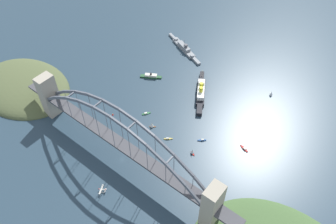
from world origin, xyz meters
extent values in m
plane|color=#283D4C|center=(0.00, 0.00, 0.00)|extent=(1400.00, 1400.00, 0.00)
cube|color=#ADA38E|center=(-112.17, 0.00, 27.92)|extent=(12.97, 19.09, 55.85)
cube|color=#ADA38E|center=(112.17, 0.00, 27.92)|extent=(12.97, 19.09, 55.85)
cube|color=#47474C|center=(0.00, 0.00, 28.58)|extent=(211.36, 13.25, 2.40)
cube|color=#47474C|center=(-130.65, 0.00, 28.58)|extent=(24.00, 13.25, 2.40)
cube|color=#47474C|center=(130.65, 0.00, 28.58)|extent=(24.00, 13.25, 2.40)
cube|color=slate|center=(-98.03, -5.96, 36.65)|extent=(23.69, 1.80, 18.72)
cube|color=slate|center=(-76.25, -5.96, 51.01)|extent=(23.38, 1.80, 15.33)
cube|color=slate|center=(-54.46, -5.96, 61.77)|extent=(23.00, 1.80, 11.93)
cube|color=slate|center=(-32.68, -5.96, 68.95)|extent=(22.55, 1.80, 8.49)
cube|color=slate|center=(-10.89, -5.96, 72.54)|extent=(22.05, 1.80, 4.98)
cube|color=slate|center=(10.89, -5.96, 72.54)|extent=(22.05, 1.80, 4.98)
cube|color=slate|center=(32.68, -5.96, 68.95)|extent=(22.55, 1.80, 8.49)
cube|color=slate|center=(54.46, -5.96, 61.77)|extent=(23.00, 1.80, 11.93)
cube|color=slate|center=(76.25, -5.96, 51.01)|extent=(23.38, 1.80, 15.33)
cube|color=slate|center=(98.03, -5.96, 36.65)|extent=(23.69, 1.80, 18.72)
cube|color=slate|center=(-98.03, 5.96, 36.65)|extent=(23.69, 1.80, 18.72)
cube|color=slate|center=(-76.25, 5.96, 51.01)|extent=(23.38, 1.80, 15.33)
cube|color=slate|center=(-54.46, 5.96, 61.77)|extent=(23.00, 1.80, 11.93)
cube|color=slate|center=(-32.68, 5.96, 68.95)|extent=(22.55, 1.80, 8.49)
cube|color=slate|center=(-10.89, 5.96, 72.54)|extent=(22.05, 1.80, 4.98)
cube|color=slate|center=(10.89, 5.96, 72.54)|extent=(22.05, 1.80, 4.98)
cube|color=slate|center=(32.68, 5.96, 68.95)|extent=(22.55, 1.80, 8.49)
cube|color=slate|center=(54.46, 5.96, 61.77)|extent=(23.00, 1.80, 11.93)
cube|color=slate|center=(76.25, 5.96, 51.01)|extent=(23.38, 1.80, 15.33)
cube|color=slate|center=(98.03, 5.96, 36.65)|extent=(23.69, 1.80, 18.72)
cube|color=slate|center=(-108.92, 0.00, 28.58)|extent=(1.40, 11.92, 1.40)
cube|color=slate|center=(-65.35, 0.00, 57.29)|extent=(1.40, 11.92, 1.40)
cube|color=slate|center=(-21.78, 0.00, 71.64)|extent=(1.40, 11.92, 1.40)
cube|color=slate|center=(21.78, 0.00, 71.64)|extent=(1.40, 11.92, 1.40)
cube|color=slate|center=(65.35, 0.00, 57.29)|extent=(1.40, 11.92, 1.40)
cube|color=slate|center=(108.92, 0.00, 28.58)|extent=(1.40, 11.92, 1.40)
cylinder|color=slate|center=(-87.14, -5.96, 37.25)|extent=(0.56, 0.56, 14.95)
cylinder|color=slate|center=(-87.14, 5.96, 37.25)|extent=(0.56, 0.56, 14.95)
cylinder|color=slate|center=(-65.35, -5.96, 43.53)|extent=(0.56, 0.56, 27.51)
cylinder|color=slate|center=(-65.35, 5.96, 43.53)|extent=(0.56, 0.56, 27.51)
cylinder|color=slate|center=(-43.57, -5.96, 48.02)|extent=(0.56, 0.56, 36.48)
cylinder|color=slate|center=(-43.57, 5.96, 48.02)|extent=(0.56, 0.56, 36.48)
cylinder|color=slate|center=(-21.78, -5.96, 50.71)|extent=(0.56, 0.56, 41.87)
cylinder|color=slate|center=(-21.78, 5.96, 50.71)|extent=(0.56, 0.56, 41.87)
cylinder|color=slate|center=(0.00, -5.96, 51.61)|extent=(0.56, 0.56, 43.66)
cylinder|color=slate|center=(0.00, 5.96, 51.61)|extent=(0.56, 0.56, 43.66)
cylinder|color=slate|center=(21.78, -5.96, 50.71)|extent=(0.56, 0.56, 41.87)
cylinder|color=slate|center=(21.78, 5.96, 50.71)|extent=(0.56, 0.56, 41.87)
cylinder|color=slate|center=(43.57, -5.96, 48.02)|extent=(0.56, 0.56, 36.48)
cylinder|color=slate|center=(43.57, 5.96, 48.02)|extent=(0.56, 0.56, 36.48)
cylinder|color=slate|center=(65.35, -5.96, 43.53)|extent=(0.56, 0.56, 27.51)
cylinder|color=slate|center=(65.35, 5.96, 43.53)|extent=(0.56, 0.56, 27.51)
cylinder|color=slate|center=(87.14, -5.96, 37.25)|extent=(0.56, 0.56, 14.95)
cylinder|color=slate|center=(87.14, 5.96, 37.25)|extent=(0.56, 0.56, 14.95)
ellipsoid|color=#515B38|center=(-179.41, 2.81, 0.00)|extent=(137.25, 101.94, 27.14)
cube|color=black|center=(8.38, 136.20, 2.58)|extent=(33.32, 45.12, 5.17)
cube|color=black|center=(-8.11, 162.72, 2.58)|extent=(12.97, 16.20, 5.17)
cube|color=black|center=(24.87, 109.68, 2.58)|extent=(13.91, 16.79, 5.17)
cube|color=white|center=(8.38, 136.20, 7.81)|extent=(25.85, 34.38, 5.30)
cube|color=white|center=(3.28, 144.41, 12.06)|extent=(10.52, 10.57, 3.20)
cylinder|color=yellow|center=(7.45, 137.69, 13.74)|extent=(4.55, 4.55, 6.55)
cylinder|color=yellow|center=(11.63, 130.98, 13.74)|extent=(4.55, 4.55, 6.55)
cylinder|color=tan|center=(-7.08, 161.07, 10.17)|extent=(0.50, 0.50, 10.00)
cube|color=gray|center=(-65.06, 199.11, 1.67)|extent=(50.11, 27.74, 3.33)
cube|color=gray|center=(-96.15, 212.04, 1.67)|extent=(17.11, 10.22, 3.33)
cube|color=gray|center=(-33.96, 186.18, 1.67)|extent=(17.42, 10.97, 3.33)
cube|color=gray|center=(-65.06, 199.11, 5.27)|extent=(26.09, 16.37, 3.87)
cylinder|color=gray|center=(-86.43, 208.00, 4.43)|extent=(6.32, 6.32, 2.20)
cylinder|color=gray|center=(-43.68, 190.22, 4.43)|extent=(6.32, 6.32, 2.20)
cylinder|color=gray|center=(-65.06, 199.11, 12.20)|extent=(0.60, 0.60, 10.00)
cylinder|color=#4C4C51|center=(-60.39, 197.17, 9.40)|extent=(4.97, 4.97, 4.40)
cube|color=#23512D|center=(-62.40, 121.50, 1.04)|extent=(17.99, 14.33, 2.09)
cube|color=#23512D|center=(-52.57, 127.53, 1.04)|extent=(7.18, 6.71, 2.09)
cube|color=#23512D|center=(-72.24, 115.47, 1.04)|extent=(7.64, 7.45, 2.09)
cube|color=beige|center=(-62.40, 121.50, 3.53)|extent=(16.27, 12.78, 2.88)
cylinder|color=black|center=(-62.40, 121.50, 6.17)|extent=(2.48, 2.48, 2.40)
cylinder|color=#B7B7B2|center=(12.31, -41.58, 0.45)|extent=(4.97, 3.12, 0.90)
cylinder|color=#B7B7B2|center=(10.65, -38.30, 0.45)|extent=(4.97, 3.12, 0.90)
cylinder|color=maroon|center=(12.31, -41.58, 1.53)|extent=(0.14, 0.14, 1.25)
cylinder|color=maroon|center=(10.65, -38.30, 1.53)|extent=(0.14, 0.14, 1.25)
ellipsoid|color=beige|center=(11.48, -39.94, 2.75)|extent=(7.22, 4.46, 1.19)
cylinder|color=maroon|center=(8.47, -41.47, 2.75)|extent=(1.23, 1.37, 1.13)
cube|color=beige|center=(10.64, -40.36, 3.26)|extent=(6.68, 10.94, 0.20)
cube|color=beige|center=(14.42, -38.45, 2.87)|extent=(2.94, 4.36, 0.12)
cube|color=maroon|center=(14.42, -38.45, 4.10)|extent=(1.04, 0.60, 1.50)
cube|color=brown|center=(-3.94, 55.74, 0.35)|extent=(4.78, 4.08, 0.70)
cube|color=brown|center=(-1.42, 57.52, 0.35)|extent=(1.71, 1.53, 0.70)
cube|color=brown|center=(-6.46, 53.97, 0.35)|extent=(1.80, 1.65, 0.70)
cylinder|color=tan|center=(-3.62, 55.97, 4.18)|extent=(0.16, 0.16, 6.95)
cone|color=white|center=(-4.72, 55.19, 3.83)|extent=(5.91, 5.91, 5.56)
cube|color=gold|center=(21.70, 52.76, 0.52)|extent=(5.75, 5.42, 1.04)
cube|color=gold|center=(24.69, 55.43, 0.52)|extent=(2.19, 2.11, 1.04)
cube|color=gold|center=(18.71, 50.10, 0.52)|extent=(2.33, 2.27, 1.04)
cube|color=beige|center=(21.14, 52.26, 1.54)|extent=(3.26, 3.14, 0.99)
cube|color=#2D6B3D|center=(-23.34, 66.88, 0.48)|extent=(5.82, 6.94, 0.97)
cube|color=#2D6B3D|center=(-21.01, 70.50, 0.48)|extent=(2.45, 2.64, 0.97)
cube|color=#2D6B3D|center=(-25.67, 63.25, 0.48)|extent=(2.70, 2.80, 0.97)
cube|color=beige|center=(-23.78, 66.20, 1.52)|extent=(3.61, 3.92, 1.09)
cube|color=silver|center=(79.60, 190.52, 0.53)|extent=(3.58, 4.31, 1.05)
cube|color=silver|center=(78.23, 192.77, 0.53)|extent=(1.37, 1.54, 1.05)
cube|color=silver|center=(80.97, 188.27, 0.53)|extent=(1.51, 1.63, 1.05)
cylinder|color=tan|center=(79.43, 190.80, 3.95)|extent=(0.16, 0.16, 5.79)
cone|color=white|center=(80.03, 189.82, 3.66)|extent=(4.98, 4.98, 4.63)
cube|color=#234C8C|center=(52.67, 74.66, 0.58)|extent=(5.66, 5.35, 1.15)
cube|color=#234C8C|center=(49.74, 72.03, 0.58)|extent=(2.16, 2.09, 1.15)
cube|color=#234C8C|center=(55.60, 77.29, 0.58)|extent=(2.30, 2.24, 1.15)
cube|color=beige|center=(53.22, 75.15, 1.69)|extent=(3.21, 3.09, 1.07)
cube|color=#B2231E|center=(95.72, 94.20, 0.42)|extent=(7.32, 4.74, 0.84)
cube|color=#B2231E|center=(91.42, 95.65, 0.42)|extent=(2.63, 2.14, 0.84)
cube|color=#B2231E|center=(100.03, 92.75, 0.42)|extent=(2.72, 2.42, 0.84)
cube|color=beige|center=(96.53, 93.93, 1.42)|extent=(3.92, 3.14, 1.16)
cube|color=#B2231E|center=(55.19, 53.37, 0.44)|extent=(4.45, 3.40, 0.89)
cube|color=#B2231E|center=(57.63, 52.29, 0.44)|extent=(1.58, 1.34, 0.89)
cube|color=#B2231E|center=(52.74, 54.45, 0.44)|extent=(1.65, 1.50, 0.89)
cylinder|color=tan|center=(55.49, 53.24, 3.96)|extent=(0.16, 0.16, 6.15)
cone|color=white|center=(54.42, 53.71, 3.66)|extent=(4.84, 4.84, 4.92)
cone|color=red|center=(-53.86, 40.15, 1.10)|extent=(2.20, 2.20, 2.20)
sphere|color=#F2E566|center=(-53.86, 40.15, 2.50)|extent=(0.50, 0.50, 0.50)
camera|label=1|loc=(171.00, -135.66, 301.51)|focal=36.34mm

